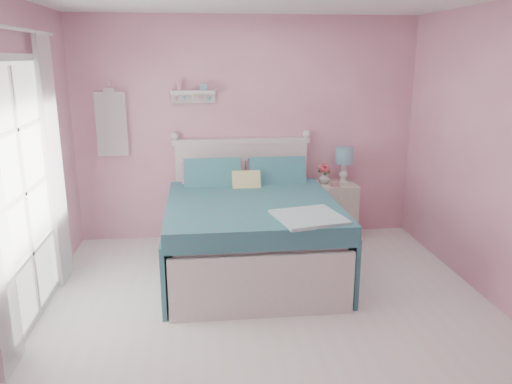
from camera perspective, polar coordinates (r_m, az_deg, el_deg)
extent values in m
plane|color=silver|center=(4.22, 2.09, -15.16)|extent=(4.50, 4.50, 0.00)
plane|color=#C07A8C|center=(5.94, -1.00, 7.11)|extent=(4.00, 0.00, 4.00)
plane|color=#C07A8C|center=(1.68, 14.24, -14.90)|extent=(4.00, 0.00, 4.00)
cube|color=silver|center=(5.17, -0.64, -6.54)|extent=(1.53, 2.01, 0.44)
cube|color=silver|center=(5.07, -0.65, -3.41)|extent=(1.47, 1.95, 0.16)
cube|color=silver|center=(6.02, -1.62, 0.14)|extent=(1.56, 0.07, 1.15)
cube|color=silver|center=(5.89, -1.67, 5.82)|extent=(1.62, 0.09, 0.06)
cube|color=silver|center=(4.24, 0.75, -10.75)|extent=(1.56, 0.06, 0.56)
cube|color=teal|center=(4.87, -0.48, -2.07)|extent=(1.65, 1.75, 0.18)
cube|color=pink|center=(5.63, -5.01, 1.40)|extent=(0.68, 0.28, 0.43)
cube|color=pink|center=(5.70, 2.24, 1.60)|extent=(0.68, 0.28, 0.43)
cube|color=#CCBC59|center=(5.38, -1.10, 0.81)|extent=(0.30, 0.22, 0.31)
cube|color=beige|center=(6.09, 8.93, -2.13)|extent=(0.47, 0.44, 0.68)
cube|color=silver|center=(5.84, 9.54, -0.75)|extent=(0.41, 0.02, 0.16)
sphere|color=white|center=(5.82, 9.60, -0.81)|extent=(0.03, 0.03, 0.03)
cylinder|color=white|center=(6.08, 9.92, 1.22)|extent=(0.13, 0.13, 0.02)
cylinder|color=white|center=(6.05, 9.97, 2.27)|extent=(0.07, 0.07, 0.23)
cylinder|color=#73ADC0|center=(6.01, 10.05, 4.13)|extent=(0.21, 0.21, 0.19)
imported|color=silver|center=(5.96, 7.79, 1.66)|extent=(0.15, 0.15, 0.14)
imported|color=#BF8085|center=(5.84, 9.05, 1.00)|extent=(0.11, 0.11, 0.08)
sphere|color=#DB4A57|center=(5.93, 7.84, 3.05)|extent=(0.06, 0.06, 0.06)
sphere|color=#DB4A57|center=(5.97, 8.15, 2.72)|extent=(0.06, 0.06, 0.06)
sphere|color=#DB4A57|center=(5.94, 7.43, 2.78)|extent=(0.06, 0.06, 0.06)
sphere|color=#DB4A57|center=(5.92, 8.08, 2.42)|extent=(0.06, 0.06, 0.06)
sphere|color=#DB4A57|center=(5.92, 7.59, 2.53)|extent=(0.06, 0.06, 0.06)
cube|color=silver|center=(5.79, -7.23, 11.26)|extent=(0.50, 0.14, 0.04)
cube|color=silver|center=(5.85, -7.21, 10.62)|extent=(0.50, 0.03, 0.12)
cylinder|color=#D18C99|center=(5.79, -8.78, 11.90)|extent=(0.06, 0.06, 0.10)
cube|color=#73ADC0|center=(5.78, -6.04, 11.79)|extent=(0.08, 0.06, 0.07)
cube|color=white|center=(5.91, -16.19, 7.46)|extent=(0.34, 0.03, 0.72)
cube|color=silver|center=(4.25, -26.69, 13.60)|extent=(0.04, 1.32, 0.06)
cube|color=silver|center=(4.74, -23.64, -12.54)|extent=(0.04, 1.32, 0.06)
cube|color=silver|center=(4.96, -22.81, 1.38)|extent=(0.04, 0.06, 2.10)
cube|color=white|center=(4.37, -25.08, -0.19)|extent=(0.02, 1.20, 2.04)
cube|color=white|center=(5.03, -22.07, 3.15)|extent=(0.04, 0.40, 2.32)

